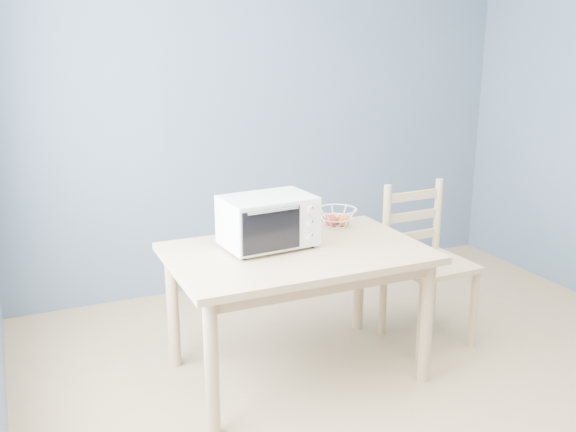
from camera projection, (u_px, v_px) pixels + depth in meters
name	position (u px, v px, depth m)	size (l,w,h in m)	color
room	(462.00, 171.00, 2.87)	(4.01, 4.51, 2.61)	tan
dining_table	(297.00, 267.00, 3.55)	(1.40, 0.90, 0.75)	tan
toaster_oven	(265.00, 221.00, 3.52)	(0.52, 0.40, 0.29)	silver
fruit_basket	(336.00, 217.00, 3.93)	(0.30, 0.30, 0.11)	white
dining_chair	(425.00, 265.00, 4.03)	(0.48, 0.48, 1.00)	tan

